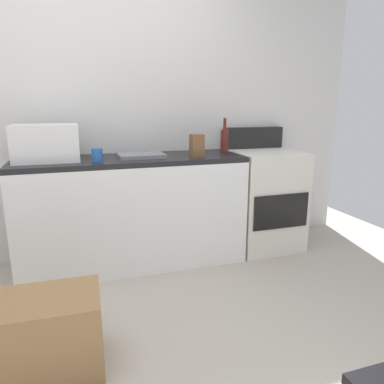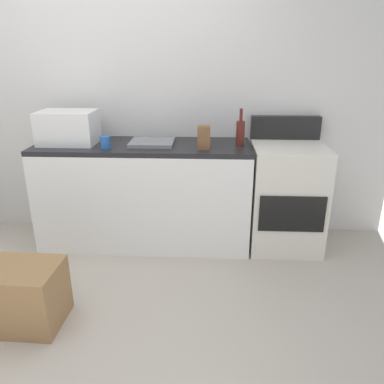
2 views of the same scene
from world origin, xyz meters
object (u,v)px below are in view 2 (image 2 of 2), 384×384
(stove_oven, at_px, (285,195))
(wine_bottle, at_px, (240,132))
(microwave, at_px, (68,127))
(cardboard_box_medium, at_px, (20,295))
(coffee_mug, at_px, (105,142))
(knife_block, at_px, (204,137))

(stove_oven, xyz_separation_m, wine_bottle, (-0.41, -0.01, 0.54))
(microwave, bearing_deg, wine_bottle, -0.34)
(wine_bottle, distance_m, cardboard_box_medium, 1.99)
(wine_bottle, bearing_deg, microwave, 179.66)
(coffee_mug, xyz_separation_m, knife_block, (0.78, 0.04, 0.04))
(stove_oven, height_order, coffee_mug, stove_oven)
(stove_oven, height_order, cardboard_box_medium, stove_oven)
(microwave, height_order, wine_bottle, wine_bottle)
(wine_bottle, bearing_deg, coffee_mug, -171.49)
(wine_bottle, bearing_deg, knife_block, -157.02)
(knife_block, height_order, cardboard_box_medium, knife_block)
(coffee_mug, height_order, knife_block, knife_block)
(stove_oven, relative_size, wine_bottle, 3.67)
(stove_oven, xyz_separation_m, coffee_mug, (-1.49, -0.17, 0.48))
(wine_bottle, xyz_separation_m, knife_block, (-0.29, -0.12, -0.02))
(microwave, relative_size, knife_block, 2.56)
(stove_oven, xyz_separation_m, knife_block, (-0.71, -0.14, 0.52))
(stove_oven, distance_m, wine_bottle, 0.68)
(knife_block, bearing_deg, wine_bottle, 22.98)
(cardboard_box_medium, bearing_deg, microwave, 90.34)
(knife_block, bearing_deg, stove_oven, 11.02)
(wine_bottle, bearing_deg, stove_oven, 1.79)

